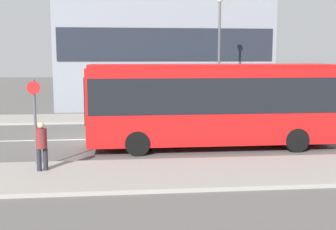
{
  "coord_description": "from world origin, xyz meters",
  "views": [
    {
      "loc": [
        1.41,
        -19.17,
        3.76
      ],
      "look_at": [
        3.19,
        -1.95,
        1.35
      ],
      "focal_mm": 45.0,
      "sensor_mm": 36.0,
      "label": 1
    }
  ],
  "objects": [
    {
      "name": "sidewalk_near",
      "position": [
        0.0,
        -6.25,
        0.07
      ],
      "size": [
        44.0,
        3.5,
        0.13
      ],
      "color": "gray",
      "rests_on": "ground_plane"
    },
    {
      "name": "pedestrian_near_stop",
      "position": [
        -1.25,
        -5.69,
        1.02
      ],
      "size": [
        0.34,
        0.34,
        1.57
      ],
      "rotation": [
        0.0,
        0.0,
        3.47
      ],
      "color": "#23232D",
      "rests_on": "sidewalk_near"
    },
    {
      "name": "ground_plane",
      "position": [
        0.0,
        0.0,
        0.0
      ],
      "size": [
        120.0,
        120.0,
        0.0
      ],
      "primitive_type": "plane",
      "color": "#595654"
    },
    {
      "name": "street_lamp",
      "position": [
        7.02,
        5.6,
        4.45
      ],
      "size": [
        0.36,
        0.36,
        7.1
      ],
      "color": "#4C4C51",
      "rests_on": "sidewalk_far"
    },
    {
      "name": "city_bus",
      "position": [
        5.0,
        -2.25,
        1.98
      ],
      "size": [
        10.2,
        2.61,
        3.45
      ],
      "rotation": [
        0.0,
        0.0,
        0.09
      ],
      "color": "red",
      "rests_on": "ground_plane"
    },
    {
      "name": "bus_stop_sign",
      "position": [
        -1.59,
        -4.87,
        1.8
      ],
      "size": [
        0.44,
        0.12,
        2.88
      ],
      "color": "#4C4C51",
      "rests_on": "sidewalk_near"
    },
    {
      "name": "sidewalk_far",
      "position": [
        0.0,
        6.25,
        0.07
      ],
      "size": [
        44.0,
        3.5,
        0.13
      ],
      "color": "gray",
      "rests_on": "ground_plane"
    },
    {
      "name": "lane_centerline",
      "position": [
        0.0,
        0.0,
        0.0
      ],
      "size": [
        41.8,
        0.16,
        0.01
      ],
      "color": "silver",
      "rests_on": "ground_plane"
    },
    {
      "name": "parked_car_0",
      "position": [
        12.46,
        3.55,
        0.67
      ],
      "size": [
        4.24,
        1.79,
        1.44
      ],
      "color": "maroon",
      "rests_on": "ground_plane"
    }
  ]
}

